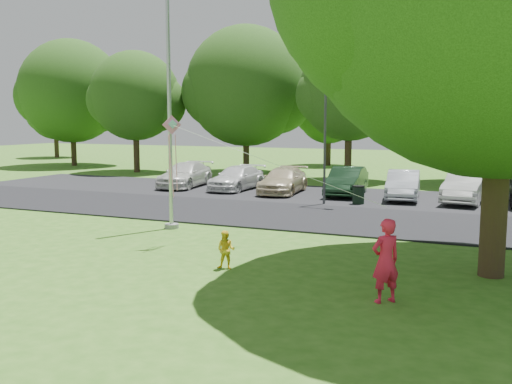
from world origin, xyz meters
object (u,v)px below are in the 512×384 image
at_px(street_lamp, 330,131).
at_px(child_yellow, 226,250).
at_px(trash_can, 358,195).
at_px(woman, 386,261).
at_px(kite, 177,141).
at_px(flagpole, 169,110).

height_order(street_lamp, child_yellow, street_lamp).
bearing_deg(street_lamp, trash_can, 34.11).
height_order(trash_can, woman, woman).
relative_size(street_lamp, child_yellow, 5.48).
bearing_deg(kite, child_yellow, -77.40).
bearing_deg(child_yellow, street_lamp, 83.84).
relative_size(trash_can, child_yellow, 0.88).
height_order(woman, kite, kite).
distance_m(street_lamp, woman, 13.82).
bearing_deg(street_lamp, flagpole, -109.42).
bearing_deg(woman, street_lamp, -113.10).
bearing_deg(woman, child_yellow, -58.45).
relative_size(flagpole, kite, 1.39).
bearing_deg(trash_can, street_lamp, -152.81).
height_order(flagpole, kite, flagpole).
distance_m(woman, kite, 7.69).
distance_m(flagpole, street_lamp, 8.28).
bearing_deg(trash_can, kite, -106.68).
height_order(flagpole, woman, flagpole).
xyz_separation_m(flagpole, kite, (1.73, -2.45, -0.96)).
distance_m(flagpole, kite, 3.15).
bearing_deg(child_yellow, kite, 135.35).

